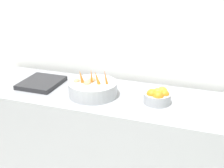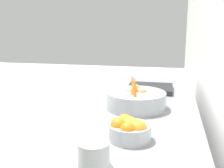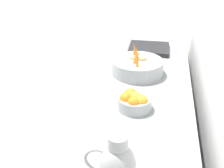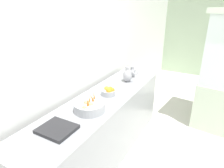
% 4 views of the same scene
% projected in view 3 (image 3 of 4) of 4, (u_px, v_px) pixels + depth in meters
% --- Properties ---
extents(prep_counter, '(0.66, 2.72, 0.92)m').
position_uv_depth(prep_counter, '(137.00, 154.00, 2.13)').
color(prep_counter, gray).
rests_on(prep_counter, ground_plane).
extents(vegetable_colander, '(0.37, 0.37, 0.21)m').
position_uv_depth(vegetable_colander, '(137.00, 67.00, 2.20)').
color(vegetable_colander, '#9EA0A5').
rests_on(vegetable_colander, prep_counter).
extents(orange_bowl, '(0.19, 0.19, 0.11)m').
position_uv_depth(orange_bowl, '(134.00, 101.00, 1.76)').
color(orange_bowl, '#9EA0A5').
rests_on(orange_bowl, prep_counter).
extents(metal_pitcher_tall, '(0.21, 0.15, 0.25)m').
position_uv_depth(metal_pitcher_tall, '(117.00, 164.00, 1.21)').
color(metal_pitcher_tall, '#A3A3A8').
rests_on(metal_pitcher_tall, prep_counter).
extents(counter_sink_basin, '(0.34, 0.30, 0.04)m').
position_uv_depth(counter_sink_basin, '(149.00, 49.00, 2.62)').
color(counter_sink_basin, '#232326').
rests_on(counter_sink_basin, prep_counter).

